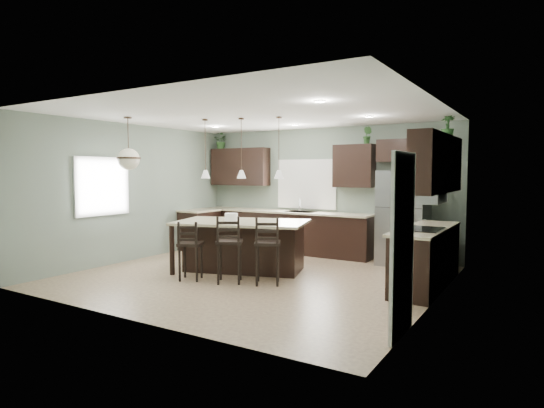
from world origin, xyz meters
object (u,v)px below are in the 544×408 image
(plant_back_left, at_px, (221,141))
(bar_stool_right, at_px, (268,251))
(refrigerator, at_px, (403,218))
(bar_stool_center, at_px, (229,249))
(serving_dish, at_px, (231,217))
(kitchen_island, at_px, (242,246))
(bar_stool_left, at_px, (191,250))

(plant_back_left, bearing_deg, bar_stool_right, -42.50)
(refrigerator, height_order, bar_stool_center, refrigerator)
(refrigerator, xyz_separation_m, serving_dish, (-2.56, -2.16, 0.07))
(bar_stool_center, bearing_deg, plant_back_left, 98.37)
(bar_stool_center, bearing_deg, refrigerator, 24.41)
(bar_stool_center, xyz_separation_m, plant_back_left, (-2.58, 3.14, 2.04))
(kitchen_island, height_order, bar_stool_right, bar_stool_right)
(refrigerator, relative_size, serving_dish, 7.71)
(kitchen_island, bearing_deg, bar_stool_right, -50.03)
(bar_stool_right, bearing_deg, plant_back_left, 108.20)
(kitchen_island, height_order, bar_stool_center, bar_stool_center)
(bar_stool_center, distance_m, plant_back_left, 4.54)
(bar_stool_left, height_order, bar_stool_right, bar_stool_right)
(kitchen_island, bearing_deg, refrigerator, 24.20)
(kitchen_island, height_order, bar_stool_left, bar_stool_left)
(bar_stool_center, relative_size, plant_back_left, 2.86)
(bar_stool_right, bearing_deg, refrigerator, 32.65)
(plant_back_left, bearing_deg, kitchen_island, -45.88)
(plant_back_left, bearing_deg, serving_dish, -49.16)
(bar_stool_right, bearing_deg, bar_stool_center, 172.85)
(bar_stool_right, relative_size, plant_back_left, 2.83)
(refrigerator, height_order, bar_stool_left, refrigerator)
(refrigerator, bearing_deg, bar_stool_right, -118.05)
(bar_stool_left, relative_size, bar_stool_right, 0.91)
(bar_stool_center, height_order, plant_back_left, plant_back_left)
(refrigerator, distance_m, serving_dish, 3.35)
(serving_dish, distance_m, bar_stool_right, 1.32)
(serving_dish, bearing_deg, bar_stool_right, -25.67)
(serving_dish, height_order, bar_stool_left, serving_dish)
(kitchen_island, distance_m, bar_stool_left, 1.08)
(serving_dish, relative_size, plant_back_left, 0.61)
(bar_stool_center, bearing_deg, serving_dish, 93.49)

